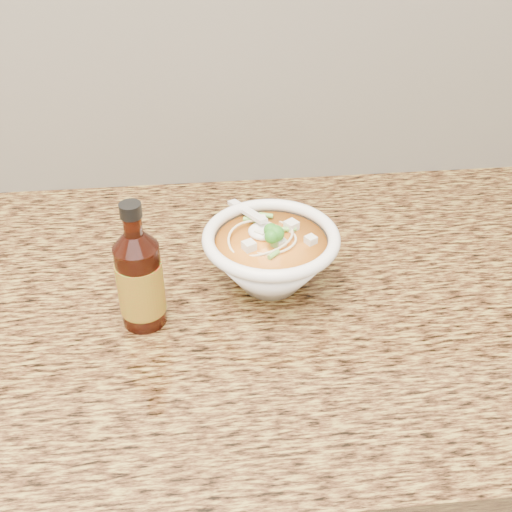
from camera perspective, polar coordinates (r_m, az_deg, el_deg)
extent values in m
cube|color=beige|center=(1.07, -21.72, 17.30)|extent=(4.00, 0.02, 0.50)
cube|color=#382310|center=(1.26, -17.18, -20.90)|extent=(4.00, 0.65, 0.86)
cylinder|color=white|center=(0.88, 1.29, -2.19)|extent=(0.08, 0.08, 0.01)
torus|color=white|center=(0.84, 1.35, 1.64)|extent=(0.18, 0.18, 0.02)
torus|color=beige|center=(0.86, 1.71, 1.76)|extent=(0.09, 0.09, 0.00)
torus|color=beige|center=(0.84, 1.92, 0.74)|extent=(0.08, 0.08, 0.00)
torus|color=beige|center=(0.85, 1.92, 1.18)|extent=(0.08, 0.08, 0.00)
torus|color=beige|center=(0.84, 0.79, 0.74)|extent=(0.09, 0.09, 0.00)
torus|color=beige|center=(0.85, 0.56, 0.95)|extent=(0.06, 0.06, 0.00)
torus|color=beige|center=(0.85, 2.26, 0.67)|extent=(0.12, 0.12, 0.00)
torus|color=beige|center=(0.86, 1.89, 1.34)|extent=(0.08, 0.08, 0.00)
torus|color=beige|center=(0.85, 0.84, 0.40)|extent=(0.09, 0.09, 0.00)
torus|color=beige|center=(0.85, 0.93, 0.68)|extent=(0.13, 0.13, 0.00)
torus|color=beige|center=(0.85, 0.65, 0.38)|extent=(0.07, 0.07, 0.00)
cube|color=silver|center=(0.82, 3.40, 0.22)|extent=(0.02, 0.02, 0.02)
cube|color=silver|center=(0.87, 3.40, 2.76)|extent=(0.02, 0.02, 0.01)
cube|color=silver|center=(0.86, -0.10, 2.31)|extent=(0.02, 0.02, 0.02)
cube|color=silver|center=(0.83, 3.12, 0.75)|extent=(0.02, 0.02, 0.01)
cube|color=silver|center=(0.81, 1.41, -0.18)|extent=(0.02, 0.02, 0.01)
cube|color=silver|center=(0.86, 3.57, 2.21)|extent=(0.02, 0.02, 0.02)
ellipsoid|color=#196014|center=(0.83, 1.77, 1.94)|extent=(0.03, 0.03, 0.03)
cylinder|color=#6BB545|center=(0.87, 2.99, 2.51)|extent=(0.02, 0.02, 0.01)
cylinder|color=#6BB545|center=(0.87, 1.12, 2.82)|extent=(0.01, 0.02, 0.01)
cylinder|color=#6BB545|center=(0.83, 0.21, 0.71)|extent=(0.02, 0.02, 0.01)
cylinder|color=#6BB545|center=(0.82, 2.17, 0.53)|extent=(0.02, 0.02, 0.01)
cylinder|color=#6BB545|center=(0.82, -0.73, 0.28)|extent=(0.02, 0.01, 0.01)
ellipsoid|color=white|center=(0.86, 0.67, 2.22)|extent=(0.04, 0.04, 0.02)
cube|color=white|center=(0.89, -0.81, 4.01)|extent=(0.05, 0.10, 0.03)
cylinder|color=#350E07|center=(0.80, -10.22, -2.56)|extent=(0.07, 0.07, 0.12)
cylinder|color=#350E07|center=(0.75, -10.92, 2.71)|extent=(0.03, 0.03, 0.02)
cylinder|color=black|center=(0.74, -11.09, 4.02)|extent=(0.03, 0.03, 0.02)
cylinder|color=red|center=(0.80, -10.20, -2.69)|extent=(0.07, 0.07, 0.07)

